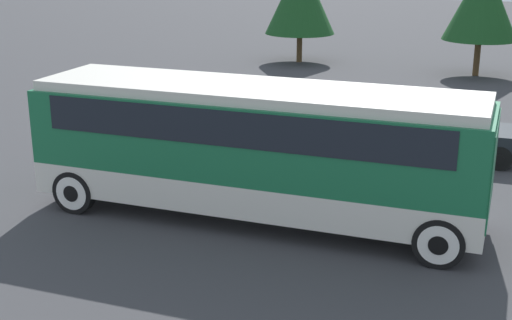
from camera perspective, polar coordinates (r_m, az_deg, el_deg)
The scene contains 5 objects.
ground_plane at distance 16.41m, azimuth 0.00°, elevation -4.58°, with size 120.00×120.00×0.00m, color #38383A.
tour_bus at distance 15.78m, azimuth 0.33°, elevation 1.57°, with size 10.08×2.67×3.06m.
parked_car_near at distance 25.46m, azimuth -4.51°, elevation 5.14°, with size 4.42×1.91×1.43m.
parked_car_mid at distance 21.39m, azimuth 14.04°, elevation 2.23°, with size 4.66×1.82×1.42m.
tree_right at distance 34.08m, azimuth 17.65°, elevation 12.09°, with size 3.33×3.33×5.17m.
Camera 1 is at (5.25, -14.26, 6.20)m, focal length 50.00 mm.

